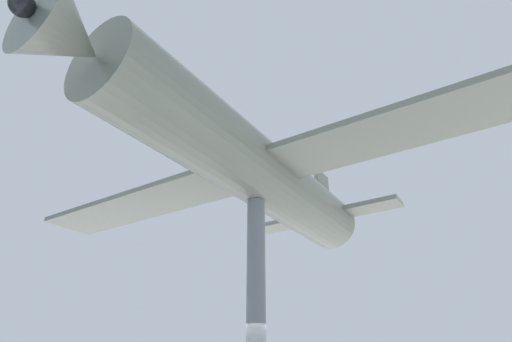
# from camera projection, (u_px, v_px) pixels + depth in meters

# --- Properties ---
(support_pylon_central) EXTENTS (0.52, 0.52, 5.95)m
(support_pylon_central) POSITION_uv_depth(u_px,v_px,m) (256.00, 305.00, 10.53)
(support_pylon_central) COLOR slate
(support_pylon_central) RESTS_ON ground_plane
(suspended_airplane) EXTENTS (19.01, 13.65, 3.14)m
(suspended_airplane) POSITION_uv_depth(u_px,v_px,m) (250.00, 167.00, 12.13)
(suspended_airplane) COLOR slate
(suspended_airplane) RESTS_ON support_pylon_central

